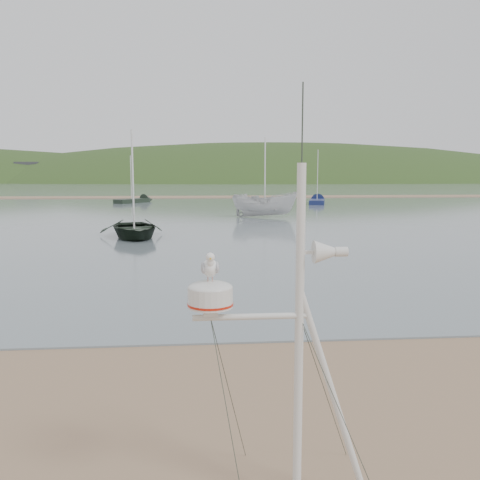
{
  "coord_description": "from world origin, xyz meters",
  "views": [
    {
      "loc": [
        2.17,
        -6.09,
        3.5
      ],
      "look_at": [
        2.77,
        1.0,
        2.57
      ],
      "focal_mm": 38.0,
      "sensor_mm": 36.0,
      "label": 1
    }
  ],
  "objects": [
    {
      "name": "boat_dark",
      "position": [
        -1.23,
        21.7,
        2.5
      ],
      "size": [
        3.66,
        1.77,
        4.93
      ],
      "primitive_type": "imported",
      "rotation": [
        0.0,
        0.0,
        0.22
      ],
      "color": "black",
      "rests_on": "water"
    },
    {
      "name": "sailboat_blue_far",
      "position": [
        16.58,
        53.65,
        0.3
      ],
      "size": [
        3.39,
        7.02,
        6.79
      ],
      "color": "#161F4D",
      "rests_on": "ground"
    },
    {
      "name": "mast_rig",
      "position": [
        3.14,
        -1.21,
        1.06
      ],
      "size": [
        1.94,
        2.07,
        4.38
      ],
      "color": "silver",
      "rests_on": "ground"
    },
    {
      "name": "water",
      "position": [
        0.0,
        132.0,
        0.02
      ],
      "size": [
        560.0,
        256.0,
        0.04
      ],
      "primitive_type": "cube",
      "color": "slate",
      "rests_on": "ground"
    },
    {
      "name": "far_cottages",
      "position": [
        3.0,
        196.0,
        4.0
      ],
      "size": [
        294.4,
        6.3,
        8.0
      ],
      "color": "silver",
      "rests_on": "ground"
    },
    {
      "name": "sandbar",
      "position": [
        0.0,
        70.0,
        0.07
      ],
      "size": [
        560.0,
        7.0,
        0.07
      ],
      "primitive_type": "cube",
      "color": "#82644B",
      "rests_on": "water"
    },
    {
      "name": "ground",
      "position": [
        0.0,
        0.0,
        0.0
      ],
      "size": [
        560.0,
        560.0,
        0.0
      ],
      "primitive_type": "plane",
      "color": "#82644B",
      "rests_on": "ground"
    },
    {
      "name": "sailboat_dark_mid",
      "position": [
        -4.71,
        56.79,
        0.3
      ],
      "size": [
        4.78,
        5.81,
        6.09
      ],
      "color": "black",
      "rests_on": "ground"
    },
    {
      "name": "boat_white",
      "position": [
        7.6,
        34.19,
        2.66
      ],
      "size": [
        2.32,
        2.27,
        5.25
      ],
      "primitive_type": "imported",
      "rotation": [
        0.0,
        0.0,
        1.41
      ],
      "color": "silver",
      "rests_on": "water"
    },
    {
      "name": "hill_ridge",
      "position": [
        18.52,
        235.0,
        -19.7
      ],
      "size": [
        620.0,
        180.0,
        80.0
      ],
      "color": "#233A17",
      "rests_on": "ground"
    }
  ]
}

